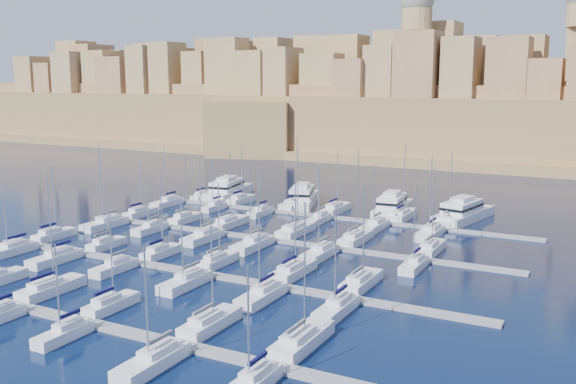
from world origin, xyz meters
The scene contains 53 objects.
ground centered at (0.00, 0.00, 0.00)m, with size 600.00×600.00×0.00m, color black.
pontoon_near centered at (0.00, -34.00, 0.20)m, with size 84.00×2.00×0.40m, color slate.
pontoon_mid_near centered at (0.00, -12.00, 0.20)m, with size 84.00×2.00×0.40m, color slate.
pontoon_mid_far centered at (0.00, 10.00, 0.20)m, with size 84.00×2.00×0.40m, color slate.
pontoon_far centered at (0.00, 32.00, 0.20)m, with size 84.00×2.00×0.40m, color slate.
sailboat_2 centered at (-13.39, -28.22, 0.76)m, with size 2.94×9.80×14.82m.
sailboat_3 centered at (-1.99, -29.10, 0.72)m, with size 2.40×8.01×12.75m.
sailboat_4 centered at (12.40, -28.40, 0.74)m, with size 2.83×9.42×13.47m.
sailboat_5 centered at (23.95, -27.99, 0.77)m, with size 3.08×10.26×15.93m.
sailboat_9 centered at (0.00, -38.51, 0.71)m, with size 2.16×7.20×11.22m.
sailboat_10 centered at (13.21, -39.51, 0.74)m, with size 2.77×9.24×12.86m.
sailboat_11 centered at (24.26, -38.86, 0.72)m, with size 2.38×7.93×12.48m.
sailboat_12 centered at (-36.21, -6.87, 0.73)m, with size 2.54×8.47×13.37m.
sailboat_13 centered at (-23.43, -7.29, 0.71)m, with size 2.29×7.63×11.05m.
sailboat_14 centered at (-11.93, -7.08, 0.74)m, with size 2.41×8.04×14.16m.
sailboat_15 centered at (-1.04, -6.93, 0.73)m, with size 2.51×8.36×13.08m.
sailboat_16 centered at (11.63, -6.15, 0.75)m, with size 2.98×9.94×14.23m.
sailboat_17 centered at (22.17, -6.26, 0.75)m, with size 2.92×9.72×14.71m.
sailboat_18 centered at (-34.38, -17.50, 0.74)m, with size 2.77×9.23×13.84m.
sailboat_19 centered at (-24.20, -17.54, 0.75)m, with size 2.79×9.30×14.73m.
sailboat_20 centered at (-12.67, -16.92, 0.71)m, with size 2.42×8.06×11.73m.
sailboat_21 centered at (0.88, -17.58, 0.75)m, with size 2.82×9.39×14.02m.
sailboat_22 centered at (12.93, -17.53, 0.75)m, with size 2.79×9.30×15.13m.
sailboat_23 centered at (23.35, -17.32, 0.74)m, with size 2.66×8.87×13.86m.
sailboat_24 centered at (-35.19, 15.09, 0.73)m, with size 2.52×8.39×12.59m.
sailboat_25 centered at (-23.66, 15.08, 0.73)m, with size 2.51×8.38×13.48m.
sailboat_26 centered at (-13.73, 15.85, 0.76)m, with size 2.98×9.94×14.81m.
sailboat_27 centered at (0.54, 16.25, 0.78)m, with size 3.23×10.75×16.80m.
sailboat_28 centered at (12.47, 15.85, 0.77)m, with size 2.98×9.94×16.66m.
sailboat_29 centered at (25.87, 15.58, 0.75)m, with size 2.81×9.38×14.45m.
sailboat_30 centered at (-34.28, 3.93, 0.78)m, with size 3.12×10.40×16.80m.
sailboat_31 centered at (-24.21, 5.06, 0.72)m, with size 2.43×8.09×12.04m.
sailboat_32 centered at (-11.66, 4.27, 0.75)m, with size 2.91×9.69×14.74m.
sailboat_33 centered at (-1.35, 4.08, 0.76)m, with size 3.02×10.08×15.48m.
sailboat_34 centered at (10.99, 4.40, 0.76)m, with size 2.83×9.43×15.04m.
sailboat_35 centered at (26.28, 5.04, 0.73)m, with size 2.44×8.13×13.26m.
sailboat_36 centered at (-34.55, 36.90, 0.72)m, with size 2.40×8.01×12.73m.
sailboat_37 centered at (-24.51, 37.33, 0.73)m, with size 2.67×8.89×12.74m.
sailboat_38 centered at (-10.74, 38.33, 0.78)m, with size 3.28×10.93×15.87m.
sailboat_39 centered at (-0.97, 37.97, 0.75)m, with size 3.06×10.18×13.91m.
sailboat_40 centered at (13.71, 38.20, 0.77)m, with size 3.19×10.65×15.62m.
sailboat_41 centered at (23.26, 37.76, 0.75)m, with size 2.93×9.76×14.44m.
sailboat_42 centered at (-37.22, 26.57, 0.74)m, with size 2.73×9.09×13.41m.
sailboat_43 centered at (-25.12, 27.46, 0.71)m, with size 2.18×7.27×11.81m.
sailboat_44 centered at (-13.50, 27.42, 0.70)m, with size 2.21×7.36×10.90m.
sailboat_45 centered at (0.15, 27.26, 0.71)m, with size 2.31×7.69×11.54m.
sailboat_46 centered at (12.14, 26.44, 0.74)m, with size 2.80×9.35×12.88m.
sailboat_47 centered at (22.91, 25.96, 0.76)m, with size 3.10×10.32×15.21m.
motor_yacht_a centered at (-31.49, 42.60, 1.73)m, with size 8.77×19.62×5.25m.
motor_yacht_b centered at (-11.04, 42.06, 1.73)m, with size 10.77×18.55×5.25m.
motor_yacht_c centered at (10.42, 41.72, 1.73)m, with size 6.68×17.51×5.25m.
motor_yacht_d centered at (25.02, 42.39, 1.73)m, with size 9.14×19.23×5.25m.
fortified_city centered at (-0.19, 155.26, 14.74)m, with size 460.00×108.95×59.52m.
Camera 1 is at (52.78, -85.79, 28.36)m, focal length 40.00 mm.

